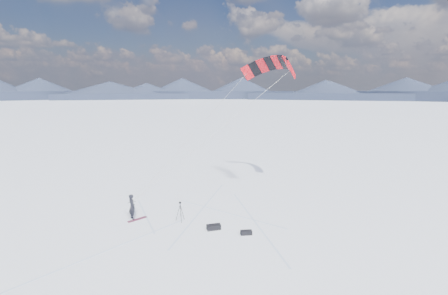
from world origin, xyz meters
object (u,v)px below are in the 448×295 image
object	(u,v)px
snowkiter	(133,219)
tripod	(180,209)
gear_bag_b	(246,232)
snowboard	(137,219)
gear_bag_a	(214,227)

from	to	relation	value
snowkiter	tripod	world-z (taller)	tripod
snowkiter	gear_bag_b	world-z (taller)	snowkiter
snowboard	gear_bag_b	xyz separation A→B (m)	(6.74, -4.18, 0.13)
snowkiter	snowboard	distance (m)	0.39
snowboard	gear_bag_b	distance (m)	7.93
snowboard	tripod	world-z (taller)	tripod
tripod	gear_bag_a	world-z (taller)	tripod
snowkiter	gear_bag_b	bearing A→B (deg)	-145.69
gear_bag_b	snowkiter	bearing A→B (deg)	155.66
gear_bag_b	snowboard	bearing A→B (deg)	155.78
gear_bag_b	tripod	bearing A→B (deg)	147.57
tripod	gear_bag_a	size ratio (longest dim) A/B	1.54
tripod	gear_bag_b	bearing A→B (deg)	-74.12
snowkiter	gear_bag_a	world-z (taller)	snowkiter
snowkiter	gear_bag_a	bearing A→B (deg)	-144.99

